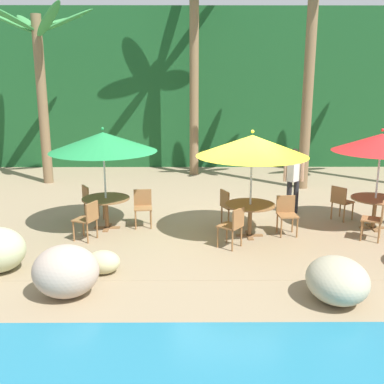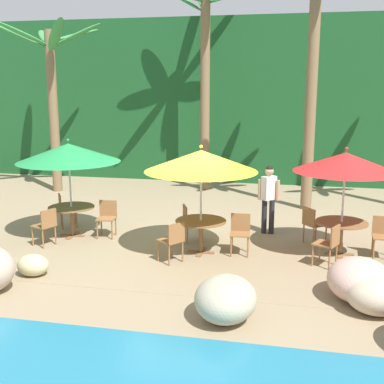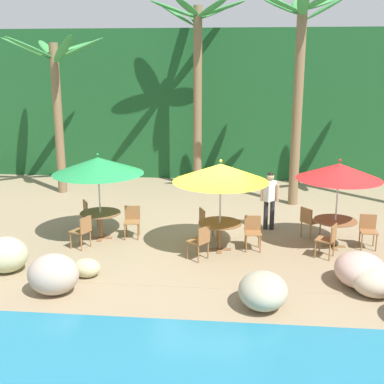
{
  "view_description": "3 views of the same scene",
  "coord_description": "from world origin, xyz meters",
  "px_view_note": "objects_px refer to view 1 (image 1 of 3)",
  "views": [
    {
      "loc": [
        -0.84,
        -9.93,
        3.45
      ],
      "look_at": [
        -0.78,
        0.05,
        0.93
      ],
      "focal_mm": 42.62,
      "sensor_mm": 36.0,
      "label": 1
    },
    {
      "loc": [
        2.49,
        -10.53,
        3.61
      ],
      "look_at": [
        0.14,
        0.51,
        1.18
      ],
      "focal_mm": 46.8,
      "sensor_mm": 36.0,
      "label": 2
    },
    {
      "loc": [
        0.99,
        -12.45,
        4.69
      ],
      "look_at": [
        -0.28,
        0.33,
        1.36
      ],
      "focal_mm": 46.86,
      "sensor_mm": 36.0,
      "label": 3
    }
  ],
  "objects_px": {
    "chair_green_inland": "(90,200)",
    "dining_table_red": "(375,203)",
    "palm_tree_nearest": "(40,65)",
    "umbrella_green": "(103,142)",
    "palm_tree_third": "(312,39)",
    "chair_red_left": "(376,218)",
    "chair_yellow_inland": "(229,205)",
    "dining_table_green": "(106,203)",
    "chair_green_left": "(88,218)",
    "chair_green_seaward": "(143,205)",
    "umbrella_red": "(381,143)",
    "dining_table_yellow": "(250,210)",
    "palm_tree_second": "(194,39)",
    "chair_yellow_left": "(234,224)",
    "umbrella_yellow": "(252,146)",
    "waiter_in_white": "(294,176)",
    "chair_yellow_seaward": "(287,212)",
    "chair_red_inland": "(341,200)"
  },
  "relations": [
    {
      "from": "chair_yellow_seaward",
      "to": "chair_green_inland",
      "type": "bearing_deg",
      "value": 166.78
    },
    {
      "from": "chair_yellow_left",
      "to": "palm_tree_second",
      "type": "height_order",
      "value": "palm_tree_second"
    },
    {
      "from": "chair_red_inland",
      "to": "palm_tree_second",
      "type": "distance_m",
      "value": 7.84
    },
    {
      "from": "chair_green_inland",
      "to": "dining_table_red",
      "type": "height_order",
      "value": "chair_green_inland"
    },
    {
      "from": "dining_table_red",
      "to": "dining_table_green",
      "type": "bearing_deg",
      "value": 179.57
    },
    {
      "from": "chair_green_inland",
      "to": "chair_yellow_left",
      "type": "distance_m",
      "value": 3.9
    },
    {
      "from": "chair_red_left",
      "to": "palm_tree_nearest",
      "type": "bearing_deg",
      "value": 147.15
    },
    {
      "from": "palm_tree_third",
      "to": "umbrella_yellow",
      "type": "bearing_deg",
      "value": -116.68
    },
    {
      "from": "dining_table_green",
      "to": "chair_green_left",
      "type": "distance_m",
      "value": 0.86
    },
    {
      "from": "chair_green_left",
      "to": "umbrella_yellow",
      "type": "height_order",
      "value": "umbrella_yellow"
    },
    {
      "from": "dining_table_yellow",
      "to": "palm_tree_second",
      "type": "height_order",
      "value": "palm_tree_second"
    },
    {
      "from": "chair_yellow_left",
      "to": "palm_tree_third",
      "type": "relative_size",
      "value": 0.13
    },
    {
      "from": "dining_table_green",
      "to": "umbrella_red",
      "type": "bearing_deg",
      "value": -0.43
    },
    {
      "from": "chair_green_seaward",
      "to": "chair_green_inland",
      "type": "relative_size",
      "value": 1.0
    },
    {
      "from": "umbrella_red",
      "to": "chair_yellow_seaward",
      "type": "bearing_deg",
      "value": -170.29
    },
    {
      "from": "chair_yellow_seaward",
      "to": "waiter_in_white",
      "type": "relative_size",
      "value": 0.51
    },
    {
      "from": "umbrella_green",
      "to": "dining_table_green",
      "type": "xyz_separation_m",
      "value": [
        -0.0,
        0.0,
        -1.43
      ]
    },
    {
      "from": "palm_tree_second",
      "to": "chair_yellow_left",
      "type": "bearing_deg",
      "value": -84.24
    },
    {
      "from": "umbrella_green",
      "to": "palm_tree_third",
      "type": "relative_size",
      "value": 0.36
    },
    {
      "from": "umbrella_green",
      "to": "umbrella_red",
      "type": "height_order",
      "value": "umbrella_green"
    },
    {
      "from": "chair_yellow_seaward",
      "to": "chair_red_left",
      "type": "bearing_deg",
      "value": -13.46
    },
    {
      "from": "umbrella_yellow",
      "to": "palm_tree_third",
      "type": "xyz_separation_m",
      "value": [
        2.3,
        4.58,
        2.52
      ]
    },
    {
      "from": "dining_table_green",
      "to": "waiter_in_white",
      "type": "bearing_deg",
      "value": 14.84
    },
    {
      "from": "chair_green_left",
      "to": "umbrella_yellow",
      "type": "xyz_separation_m",
      "value": [
        3.53,
        0.26,
        1.52
      ]
    },
    {
      "from": "chair_red_inland",
      "to": "waiter_in_white",
      "type": "distance_m",
      "value": 1.32
    },
    {
      "from": "chair_green_seaward",
      "to": "chair_red_left",
      "type": "relative_size",
      "value": 1.0
    },
    {
      "from": "umbrella_red",
      "to": "chair_green_left",
      "type": "bearing_deg",
      "value": -173.22
    },
    {
      "from": "dining_table_yellow",
      "to": "chair_green_left",
      "type": "bearing_deg",
      "value": -175.8
    },
    {
      "from": "chair_green_seaward",
      "to": "chair_yellow_seaward",
      "type": "relative_size",
      "value": 1.0
    },
    {
      "from": "chair_red_left",
      "to": "palm_tree_third",
      "type": "relative_size",
      "value": 0.13
    },
    {
      "from": "chair_yellow_inland",
      "to": "palm_tree_third",
      "type": "distance_m",
      "value": 6.2
    },
    {
      "from": "dining_table_red",
      "to": "palm_tree_nearest",
      "type": "distance_m",
      "value": 10.79
    },
    {
      "from": "umbrella_yellow",
      "to": "chair_red_left",
      "type": "height_order",
      "value": "umbrella_yellow"
    },
    {
      "from": "dining_table_red",
      "to": "palm_tree_nearest",
      "type": "xyz_separation_m",
      "value": [
        -9.07,
        4.87,
        3.23
      ]
    },
    {
      "from": "chair_green_left",
      "to": "waiter_in_white",
      "type": "bearing_deg",
      "value": 22.79
    },
    {
      "from": "chair_green_inland",
      "to": "dining_table_red",
      "type": "relative_size",
      "value": 0.79
    },
    {
      "from": "chair_yellow_inland",
      "to": "dining_table_red",
      "type": "distance_m",
      "value": 3.39
    },
    {
      "from": "chair_green_inland",
      "to": "palm_tree_nearest",
      "type": "distance_m",
      "value": 5.79
    },
    {
      "from": "umbrella_green",
      "to": "dining_table_green",
      "type": "height_order",
      "value": "umbrella_green"
    },
    {
      "from": "chair_green_left",
      "to": "chair_red_left",
      "type": "relative_size",
      "value": 1.0
    },
    {
      "from": "umbrella_yellow",
      "to": "umbrella_red",
      "type": "xyz_separation_m",
      "value": [
        2.97,
        0.51,
        -0.01
      ]
    },
    {
      "from": "chair_green_seaward",
      "to": "palm_tree_third",
      "type": "bearing_deg",
      "value": 38.93
    },
    {
      "from": "umbrella_yellow",
      "to": "chair_yellow_inland",
      "type": "height_order",
      "value": "umbrella_yellow"
    },
    {
      "from": "chair_green_seaward",
      "to": "chair_yellow_inland",
      "type": "distance_m",
      "value": 2.04
    },
    {
      "from": "chair_green_seaward",
      "to": "umbrella_red",
      "type": "height_order",
      "value": "umbrella_red"
    },
    {
      "from": "dining_table_red",
      "to": "palm_tree_third",
      "type": "bearing_deg",
      "value": 99.35
    },
    {
      "from": "chair_red_left",
      "to": "chair_yellow_inland",
      "type": "bearing_deg",
      "value": 161.43
    },
    {
      "from": "dining_table_green",
      "to": "chair_yellow_left",
      "type": "distance_m",
      "value": 3.13
    },
    {
      "from": "umbrella_red",
      "to": "palm_tree_second",
      "type": "bearing_deg",
      "value": 123.85
    },
    {
      "from": "umbrella_green",
      "to": "chair_yellow_seaward",
      "type": "bearing_deg",
      "value": -5.69
    }
  ]
}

